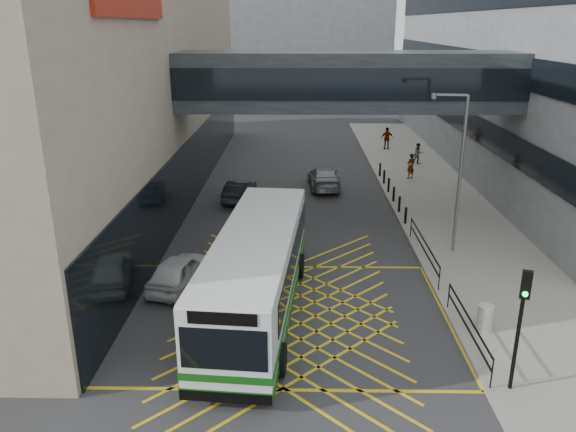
{
  "coord_description": "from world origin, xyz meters",
  "views": [
    {
      "loc": [
        0.38,
        -18.69,
        10.41
      ],
      "look_at": [
        0.0,
        4.0,
        2.6
      ],
      "focal_mm": 35.0,
      "sensor_mm": 36.0,
      "label": 1
    }
  ],
  "objects_px": {
    "traffic_light": "(521,314)",
    "street_lamp": "(457,165)",
    "pedestrian_c": "(387,138)",
    "pedestrian_b": "(418,154)",
    "litter_bin": "(485,318)",
    "car_silver": "(324,177)",
    "car_white": "(179,270)",
    "car_dark": "(239,190)",
    "bus": "(257,269)",
    "pedestrian_a": "(411,166)"
  },
  "relations": [
    {
      "from": "traffic_light",
      "to": "pedestrian_c",
      "type": "xyz_separation_m",
      "value": [
        1.35,
        33.52,
        -1.6
      ]
    },
    {
      "from": "litter_bin",
      "to": "car_dark",
      "type": "bearing_deg",
      "value": 123.1
    },
    {
      "from": "pedestrian_b",
      "to": "car_white",
      "type": "bearing_deg",
      "value": -136.0
    },
    {
      "from": "litter_bin",
      "to": "pedestrian_c",
      "type": "height_order",
      "value": "pedestrian_c"
    },
    {
      "from": "car_silver",
      "to": "pedestrian_c",
      "type": "xyz_separation_m",
      "value": [
        5.9,
        11.48,
        0.35
      ]
    },
    {
      "from": "car_white",
      "to": "pedestrian_c",
      "type": "distance_m",
      "value": 29.24
    },
    {
      "from": "car_dark",
      "to": "traffic_light",
      "type": "xyz_separation_m",
      "value": [
        9.88,
        -19.1,
        2.05
      ]
    },
    {
      "from": "pedestrian_a",
      "to": "car_white",
      "type": "bearing_deg",
      "value": 18.21
    },
    {
      "from": "pedestrian_c",
      "to": "pedestrian_a",
      "type": "bearing_deg",
      "value": 89.51
    },
    {
      "from": "bus",
      "to": "car_white",
      "type": "distance_m",
      "value": 4.2
    },
    {
      "from": "litter_bin",
      "to": "pedestrian_c",
      "type": "distance_m",
      "value": 30.08
    },
    {
      "from": "bus",
      "to": "car_silver",
      "type": "relative_size",
      "value": 2.51
    },
    {
      "from": "car_white",
      "to": "litter_bin",
      "type": "height_order",
      "value": "car_white"
    },
    {
      "from": "pedestrian_a",
      "to": "pedestrian_c",
      "type": "bearing_deg",
      "value": -123.43
    },
    {
      "from": "pedestrian_a",
      "to": "litter_bin",
      "type": "bearing_deg",
      "value": 51.88
    },
    {
      "from": "pedestrian_c",
      "to": "car_white",
      "type": "bearing_deg",
      "value": 62.87
    },
    {
      "from": "litter_bin",
      "to": "pedestrian_b",
      "type": "distance_m",
      "value": 24.85
    },
    {
      "from": "bus",
      "to": "street_lamp",
      "type": "height_order",
      "value": "street_lamp"
    },
    {
      "from": "car_dark",
      "to": "car_white",
      "type": "bearing_deg",
      "value": 91.95
    },
    {
      "from": "litter_bin",
      "to": "bus",
      "type": "bearing_deg",
      "value": 169.77
    },
    {
      "from": "pedestrian_b",
      "to": "car_dark",
      "type": "bearing_deg",
      "value": -156.84
    },
    {
      "from": "pedestrian_c",
      "to": "car_silver",
      "type": "bearing_deg",
      "value": 61.11
    },
    {
      "from": "bus",
      "to": "car_silver",
      "type": "xyz_separation_m",
      "value": [
        3.24,
        17.12,
        -1.02
      ]
    },
    {
      "from": "car_dark",
      "to": "car_silver",
      "type": "height_order",
      "value": "car_silver"
    },
    {
      "from": "traffic_light",
      "to": "street_lamp",
      "type": "distance_m",
      "value": 10.94
    },
    {
      "from": "car_dark",
      "to": "pedestrian_b",
      "type": "bearing_deg",
      "value": -136.5
    },
    {
      "from": "car_white",
      "to": "pedestrian_b",
      "type": "bearing_deg",
      "value": -112.04
    },
    {
      "from": "traffic_light",
      "to": "pedestrian_c",
      "type": "distance_m",
      "value": 33.59
    },
    {
      "from": "car_white",
      "to": "street_lamp",
      "type": "bearing_deg",
      "value": -151.4
    },
    {
      "from": "street_lamp",
      "to": "litter_bin",
      "type": "relative_size",
      "value": 7.85
    },
    {
      "from": "car_silver",
      "to": "litter_bin",
      "type": "height_order",
      "value": "car_silver"
    },
    {
      "from": "traffic_light",
      "to": "litter_bin",
      "type": "relative_size",
      "value": 4.16
    },
    {
      "from": "car_silver",
      "to": "pedestrian_b",
      "type": "bearing_deg",
      "value": -144.21
    },
    {
      "from": "litter_bin",
      "to": "pedestrian_a",
      "type": "distance_m",
      "value": 20.53
    },
    {
      "from": "pedestrian_a",
      "to": "pedestrian_b",
      "type": "distance_m",
      "value": 4.44
    },
    {
      "from": "pedestrian_b",
      "to": "pedestrian_c",
      "type": "height_order",
      "value": "pedestrian_c"
    },
    {
      "from": "car_white",
      "to": "litter_bin",
      "type": "distance_m",
      "value": 12.08
    },
    {
      "from": "bus",
      "to": "pedestrian_a",
      "type": "relative_size",
      "value": 6.84
    },
    {
      "from": "pedestrian_c",
      "to": "traffic_light",
      "type": "bearing_deg",
      "value": 85.99
    },
    {
      "from": "car_dark",
      "to": "car_silver",
      "type": "xyz_separation_m",
      "value": [
        5.34,
        2.94,
        0.1
      ]
    },
    {
      "from": "pedestrian_c",
      "to": "pedestrian_b",
      "type": "bearing_deg",
      "value": 104.83
    },
    {
      "from": "car_white",
      "to": "pedestrian_a",
      "type": "bearing_deg",
      "value": -115.31
    },
    {
      "from": "car_silver",
      "to": "pedestrian_b",
      "type": "height_order",
      "value": "pedestrian_b"
    },
    {
      "from": "traffic_light",
      "to": "street_lamp",
      "type": "height_order",
      "value": "street_lamp"
    },
    {
      "from": "car_white",
      "to": "car_dark",
      "type": "distance_m",
      "value": 12.06
    },
    {
      "from": "traffic_light",
      "to": "street_lamp",
      "type": "bearing_deg",
      "value": 103.38
    },
    {
      "from": "pedestrian_a",
      "to": "pedestrian_b",
      "type": "bearing_deg",
      "value": -142.81
    },
    {
      "from": "bus",
      "to": "pedestrian_a",
      "type": "distance_m",
      "value": 21.2
    },
    {
      "from": "car_white",
      "to": "street_lamp",
      "type": "xyz_separation_m",
      "value": [
        12.14,
        3.65,
        3.66
      ]
    },
    {
      "from": "car_white",
      "to": "car_dark",
      "type": "height_order",
      "value": "car_white"
    }
  ]
}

